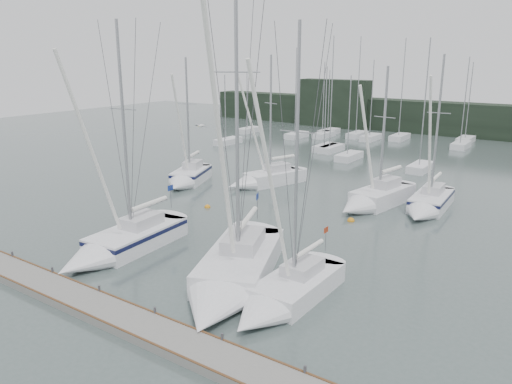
# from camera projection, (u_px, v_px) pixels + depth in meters

# --- Properties ---
(ground) EXTENTS (160.00, 160.00, 0.00)m
(ground) POSITION_uv_depth(u_px,v_px,m) (183.00, 279.00, 27.74)
(ground) COLOR #495956
(ground) RESTS_ON ground
(dock) EXTENTS (24.00, 2.00, 0.40)m
(dock) POSITION_uv_depth(u_px,v_px,m) (111.00, 313.00, 23.72)
(dock) COLOR slate
(dock) RESTS_ON ground
(far_treeline) EXTENTS (90.00, 4.00, 5.00)m
(far_treeline) POSITION_uv_depth(u_px,v_px,m) (459.00, 119.00, 76.32)
(far_treeline) COLOR black
(far_treeline) RESTS_ON ground
(far_building_left) EXTENTS (12.00, 3.00, 8.00)m
(far_building_left) POSITION_uv_depth(u_px,v_px,m) (335.00, 103.00, 85.25)
(far_building_left) COLOR black
(far_building_left) RESTS_ON ground
(mast_forest) EXTENTS (59.72, 26.06, 14.70)m
(mast_forest) POSITION_uv_depth(u_px,v_px,m) (451.00, 151.00, 62.12)
(mast_forest) COLOR silver
(mast_forest) RESTS_ON ground
(sailboat_near_left) EXTENTS (3.72, 10.12, 15.09)m
(sailboat_near_left) POSITION_uv_depth(u_px,v_px,m) (116.00, 246.00, 30.90)
(sailboat_near_left) COLOR silver
(sailboat_near_left) RESTS_ON ground
(sailboat_near_center) EXTENTS (7.58, 12.10, 19.09)m
(sailboat_near_center) POSITION_uv_depth(u_px,v_px,m) (229.00, 281.00, 26.16)
(sailboat_near_center) COLOR silver
(sailboat_near_center) RESTS_ON ground
(sailboat_near_right) EXTENTS (2.73, 8.50, 14.51)m
(sailboat_near_right) POSITION_uv_depth(u_px,v_px,m) (280.00, 298.00, 24.50)
(sailboat_near_right) COLOR silver
(sailboat_near_right) RESTS_ON ground
(sailboat_mid_a) EXTENTS (5.09, 7.72, 12.69)m
(sailboat_mid_a) POSITION_uv_depth(u_px,v_px,m) (187.00, 178.00, 47.79)
(sailboat_mid_a) COLOR silver
(sailboat_mid_a) RESTS_ON ground
(sailboat_mid_b) EXTENTS (5.06, 8.41, 12.88)m
(sailboat_mid_b) POSITION_uv_depth(u_px,v_px,m) (261.00, 180.00, 47.34)
(sailboat_mid_b) COLOR silver
(sailboat_mid_b) RESTS_ON ground
(sailboat_mid_c) EXTENTS (4.15, 9.00, 12.06)m
(sailboat_mid_c) POSITION_uv_depth(u_px,v_px,m) (372.00, 200.00, 40.58)
(sailboat_mid_c) COLOR silver
(sailboat_mid_c) RESTS_ON ground
(sailboat_mid_d) EXTENTS (2.95, 8.27, 12.94)m
(sailboat_mid_d) POSITION_uv_depth(u_px,v_px,m) (427.00, 205.00, 39.41)
(sailboat_mid_d) COLOR silver
(sailboat_mid_d) RESTS_ON ground
(buoy_b) EXTENTS (0.55, 0.55, 0.55)m
(buoy_b) POSITION_uv_depth(u_px,v_px,m) (351.00, 221.00, 37.44)
(buoy_b) COLOR orange
(buoy_b) RESTS_ON ground
(buoy_c) EXTENTS (0.50, 0.50, 0.50)m
(buoy_c) POSITION_uv_depth(u_px,v_px,m) (207.00, 207.00, 40.78)
(buoy_c) COLOR orange
(buoy_c) RESTS_ON ground
(seagull) EXTENTS (0.91, 0.43, 0.18)m
(seagull) POSITION_uv_depth(u_px,v_px,m) (201.00, 126.00, 27.08)
(seagull) COLOR silver
(seagull) RESTS_ON ground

